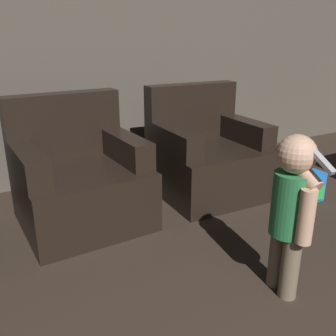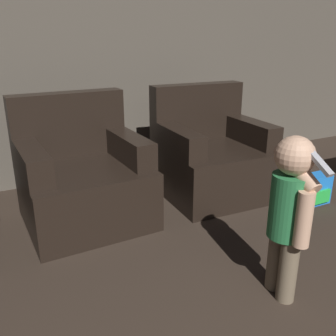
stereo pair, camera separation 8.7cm
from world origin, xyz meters
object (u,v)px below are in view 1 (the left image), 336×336
object	(u,v)px
armchair_right	(207,157)
person_toddler	(292,205)
armchair_middle	(80,180)
toy_backpack	(308,187)

from	to	relation	value
armchair_right	person_toddler	world-z (taller)	armchair_right
armchair_middle	toy_backpack	size ratio (longest dim) A/B	3.44
armchair_right	toy_backpack	size ratio (longest dim) A/B	3.44
armchair_right	person_toddler	bearing A→B (deg)	-105.69
armchair_right	person_toddler	xyz separation A→B (m)	(-0.44, -1.37, 0.20)
person_toddler	armchair_right	bearing A→B (deg)	172.14
armchair_middle	toy_backpack	bearing A→B (deg)	-20.82
armchair_right	toy_backpack	world-z (taller)	armchair_right
armchair_right	toy_backpack	bearing A→B (deg)	-41.66
armchair_middle	person_toddler	bearing A→B (deg)	-64.73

